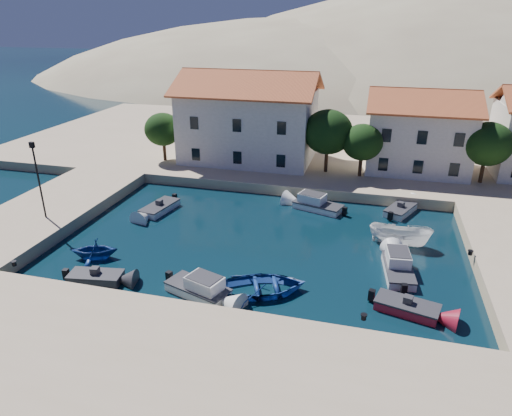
# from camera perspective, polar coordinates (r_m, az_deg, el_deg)

# --- Properties ---
(ground) EXTENTS (400.00, 400.00, 0.00)m
(ground) POSITION_cam_1_polar(r_m,az_deg,el_deg) (26.91, -4.73, -13.79)
(ground) COLOR black
(ground) RESTS_ON ground
(quay_south) EXTENTS (52.00, 12.00, 1.00)m
(quay_south) POSITION_cam_1_polar(r_m,az_deg,el_deg) (22.40, -10.21, -21.52)
(quay_south) COLOR tan
(quay_south) RESTS_ON ground
(quay_west) EXTENTS (8.00, 20.00, 1.00)m
(quay_west) POSITION_cam_1_polar(r_m,az_deg,el_deg) (43.14, -24.60, -0.38)
(quay_west) COLOR tan
(quay_west) RESTS_ON ground
(quay_north) EXTENTS (80.00, 36.00, 1.00)m
(quay_north) POSITION_cam_1_polar(r_m,az_deg,el_deg) (60.51, 9.13, 7.76)
(quay_north) COLOR tan
(quay_north) RESTS_ON ground
(hills) EXTENTS (254.00, 176.00, 99.00)m
(hills) POSITION_cam_1_polar(r_m,az_deg,el_deg) (149.71, 19.41, 6.36)
(hills) COLOR #9B8969
(hills) RESTS_ON ground
(building_left) EXTENTS (14.70, 9.45, 9.70)m
(building_left) POSITION_cam_1_polar(r_m,az_deg,el_deg) (51.10, -0.90, 11.52)
(building_left) COLOR beige
(building_left) RESTS_ON quay_north
(building_mid) EXTENTS (10.50, 8.40, 8.30)m
(building_mid) POSITION_cam_1_polar(r_m,az_deg,el_deg) (50.58, 19.75, 9.25)
(building_mid) COLOR beige
(building_mid) RESTS_ON quay_north
(trees) EXTENTS (37.30, 5.30, 6.45)m
(trees) POSITION_cam_1_polar(r_m,az_deg,el_deg) (47.12, 10.80, 8.77)
(trees) COLOR #382314
(trees) RESTS_ON quay_north
(lamppost) EXTENTS (0.35, 0.25, 6.22)m
(lamppost) POSITION_cam_1_polar(r_m,az_deg,el_deg) (39.41, -25.66, 3.97)
(lamppost) COLOR black
(lamppost) RESTS_ON quay_west
(bollards) EXTENTS (29.36, 9.56, 0.30)m
(bollards) POSITION_cam_1_polar(r_m,az_deg,el_deg) (28.72, 3.11, -8.37)
(bollards) COLOR black
(bollards) RESTS_ON ground
(motorboat_grey_sw) EXTENTS (3.64, 2.05, 1.25)m
(motorboat_grey_sw) POSITION_cam_1_polar(r_m,az_deg,el_deg) (31.80, -19.37, -8.22)
(motorboat_grey_sw) COLOR #313035
(motorboat_grey_sw) RESTS_ON ground
(cabin_cruiser_south) EXTENTS (4.49, 3.02, 1.60)m
(cabin_cruiser_south) POSITION_cam_1_polar(r_m,az_deg,el_deg) (28.94, -7.28, -9.84)
(cabin_cruiser_south) COLOR white
(cabin_cruiser_south) RESTS_ON ground
(rowboat_south) EXTENTS (6.58, 5.70, 1.14)m
(rowboat_south) POSITION_cam_1_polar(r_m,az_deg,el_deg) (29.17, 0.77, -10.47)
(rowboat_south) COLOR navy
(rowboat_south) RESTS_ON ground
(motorboat_red_se) EXTENTS (3.90, 2.47, 1.25)m
(motorboat_red_se) POSITION_cam_1_polar(r_m,az_deg,el_deg) (28.71, 18.35, -11.69)
(motorboat_red_se) COLOR maroon
(motorboat_red_se) RESTS_ON ground
(cabin_cruiser_east) EXTENTS (2.23, 4.49, 1.60)m
(cabin_cruiser_east) POSITION_cam_1_polar(r_m,az_deg,el_deg) (32.18, 17.37, -7.18)
(cabin_cruiser_east) COLOR white
(cabin_cruiser_east) RESTS_ON ground
(boat_east) EXTENTS (4.73, 2.15, 1.77)m
(boat_east) POSITION_cam_1_polar(r_m,az_deg,el_deg) (36.37, 17.43, -4.40)
(boat_east) COLOR white
(boat_east) RESTS_ON ground
(motorboat_white_ne) EXTENTS (3.03, 3.98, 1.25)m
(motorboat_white_ne) POSITION_cam_1_polar(r_m,az_deg,el_deg) (41.97, 17.59, -0.25)
(motorboat_white_ne) COLOR white
(motorboat_white_ne) RESTS_ON ground
(rowboat_west) EXTENTS (3.89, 3.61, 1.68)m
(rowboat_west) POSITION_cam_1_polar(r_m,az_deg,el_deg) (34.87, -19.38, -5.90)
(rowboat_west) COLOR navy
(rowboat_west) RESTS_ON ground
(motorboat_white_west) EXTENTS (2.43, 4.21, 1.25)m
(motorboat_white_west) POSITION_cam_1_polar(r_m,az_deg,el_deg) (41.36, -11.93, 0.02)
(motorboat_white_west) COLOR white
(motorboat_white_west) RESTS_ON ground
(cabin_cruiser_north) EXTENTS (4.69, 3.07, 1.60)m
(cabin_cruiser_north) POSITION_cam_1_polar(r_m,az_deg,el_deg) (41.04, 7.75, 0.41)
(cabin_cruiser_north) COLOR white
(cabin_cruiser_north) RESTS_ON ground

